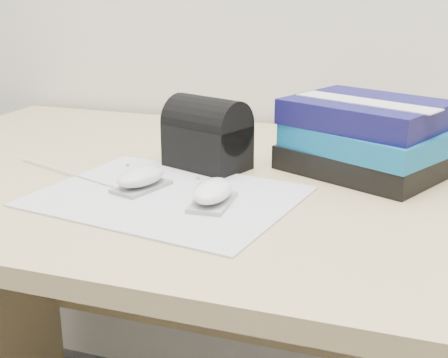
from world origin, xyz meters
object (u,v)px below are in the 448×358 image
(desk, at_px, (311,299))
(mouse_front, at_px, (212,193))
(book_stack, at_px, (367,137))
(mouse_rear, at_px, (141,178))
(pouch, at_px, (207,134))

(desk, height_order, mouse_front, mouse_front)
(mouse_front, bearing_deg, desk, 60.70)
(mouse_front, bearing_deg, book_stack, 52.87)
(mouse_front, bearing_deg, mouse_rear, 167.82)
(mouse_rear, xyz_separation_m, book_stack, (0.31, 0.22, 0.04))
(desk, xyz_separation_m, pouch, (-0.19, -0.03, 0.29))
(book_stack, bearing_deg, pouch, -164.66)
(mouse_front, relative_size, book_stack, 0.32)
(mouse_front, bearing_deg, pouch, 112.96)
(desk, distance_m, book_stack, 0.31)
(mouse_rear, height_order, pouch, pouch)
(desk, height_order, pouch, pouch)
(mouse_front, xyz_separation_m, pouch, (-0.07, 0.17, 0.04))
(mouse_rear, bearing_deg, desk, 35.75)
(desk, height_order, mouse_rear, mouse_rear)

